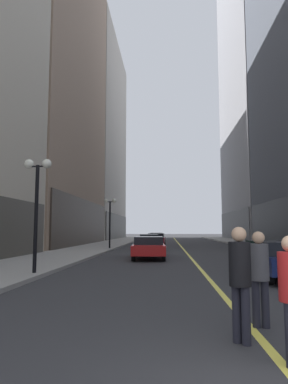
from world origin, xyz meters
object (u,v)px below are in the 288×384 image
object	(u,v)px
car_white	(156,237)
street_lamp_left_near	(37,190)
car_maroon	(156,239)
pedestrian_in_black_coat	(240,274)
car_red	(149,247)
car_green	(149,241)
pedestrian_with_orange_bag	(259,271)
car_navy	(275,258)
street_lamp_left_far	(110,212)

from	to	relation	value
car_white	street_lamp_left_near	size ratio (longest dim) A/B	0.98
car_maroon	pedestrian_in_black_coat	world-z (taller)	pedestrian_in_black_coat
car_red	car_maroon	bearing A→B (deg)	90.23
car_white	street_lamp_left_near	distance (m)	33.83
car_red	street_lamp_left_near	distance (m)	9.37
car_green	pedestrian_with_orange_bag	xyz separation A→B (m)	(3.25, -25.10, 0.28)
car_navy	car_white	distance (m)	33.69
car_navy	car_red	world-z (taller)	same
car_red	pedestrian_with_orange_bag	bearing A→B (deg)	-79.19
car_white	pedestrian_in_black_coat	distance (m)	40.79
street_lamp_left_far	pedestrian_in_black_coat	bearing A→B (deg)	-75.98
car_maroon	pedestrian_with_orange_bag	distance (m)	33.05
car_navy	pedestrian_with_orange_bag	size ratio (longest dim) A/B	2.79
car_maroon	car_white	distance (m)	6.88
car_white	street_lamp_left_far	size ratio (longest dim) A/B	0.98
car_navy	car_green	distance (m)	19.37
car_green	car_maroon	xyz separation A→B (m)	(0.42, 7.83, -0.00)
car_white	pedestrian_in_black_coat	xyz separation A→B (m)	(2.51, -40.71, 0.33)
car_navy	car_red	xyz separation A→B (m)	(-5.02, 7.89, 0.00)
pedestrian_with_orange_bag	car_navy	bearing A→B (deg)	70.86
car_green	pedestrian_with_orange_bag	bearing A→B (deg)	-82.63
car_maroon	pedestrian_in_black_coat	size ratio (longest dim) A/B	2.40
street_lamp_left_near	car_maroon	bearing A→B (deg)	81.98
car_red	pedestrian_in_black_coat	xyz separation A→B (m)	(2.22, -15.33, 0.33)
car_white	car_maroon	bearing A→B (deg)	-88.20
car_green	pedestrian_in_black_coat	size ratio (longest dim) A/B	2.68
street_lamp_left_near	car_red	bearing A→B (deg)	64.85
street_lamp_left_near	street_lamp_left_far	xyz separation A→B (m)	(0.00, 17.09, 0.00)
car_maroon	pedestrian_in_black_coat	bearing A→B (deg)	-86.12
pedestrian_with_orange_bag	car_green	bearing A→B (deg)	97.37
car_red	street_lamp_left_near	size ratio (longest dim) A/B	1.04
car_navy	pedestrian_with_orange_bag	world-z (taller)	pedestrian_with_orange_bag
car_navy	street_lamp_left_far	size ratio (longest dim) A/B	1.08
car_red	street_lamp_left_far	xyz separation A→B (m)	(-3.83, 8.92, 2.54)
car_green	pedestrian_in_black_coat	world-z (taller)	pedestrian_in_black_coat
street_lamp_left_near	street_lamp_left_far	bearing A→B (deg)	90.00
car_red	car_white	bearing A→B (deg)	90.66
car_maroon	pedestrian_in_black_coat	distance (m)	33.92
car_maroon	car_navy	bearing A→B (deg)	-79.08
car_red	pedestrian_with_orange_bag	xyz separation A→B (m)	(2.75, -14.42, 0.28)
pedestrian_with_orange_bag	street_lamp_left_far	world-z (taller)	street_lamp_left_far
car_white	pedestrian_in_black_coat	bearing A→B (deg)	-86.47
car_navy	car_red	size ratio (longest dim) A/B	1.03
car_maroon	street_lamp_left_near	distance (m)	27.06
car_white	street_lamp_left_far	bearing A→B (deg)	-102.15
car_maroon	street_lamp_left_far	distance (m)	10.60
car_navy	car_maroon	xyz separation A→B (m)	(-5.09, 26.40, -0.00)
car_navy	car_green	world-z (taller)	same
car_navy	pedestrian_in_black_coat	world-z (taller)	pedestrian_in_black_coat
car_white	pedestrian_with_orange_bag	size ratio (longest dim) A/B	2.55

